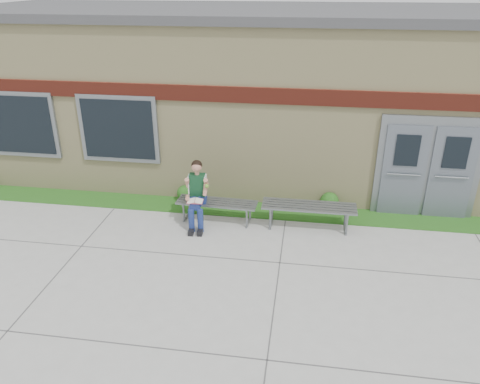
# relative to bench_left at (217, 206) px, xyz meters

# --- Properties ---
(ground) EXTENTS (80.00, 80.00, 0.00)m
(ground) POSITION_rel_bench_left_xyz_m (0.51, -2.00, -0.35)
(ground) COLOR #9E9E99
(ground) RESTS_ON ground
(grass_strip) EXTENTS (16.00, 0.80, 0.02)m
(grass_strip) POSITION_rel_bench_left_xyz_m (0.51, 0.60, -0.34)
(grass_strip) COLOR #264713
(grass_strip) RESTS_ON ground
(school_building) EXTENTS (16.20, 6.22, 4.20)m
(school_building) POSITION_rel_bench_left_xyz_m (0.51, 3.99, 1.75)
(school_building) COLOR beige
(school_building) RESTS_ON ground
(bench_left) EXTENTS (1.79, 0.58, 0.46)m
(bench_left) POSITION_rel_bench_left_xyz_m (0.00, 0.00, 0.00)
(bench_left) COLOR slate
(bench_left) RESTS_ON ground
(bench_right) EXTENTS (2.00, 0.56, 0.52)m
(bench_right) POSITION_rel_bench_left_xyz_m (2.00, 0.00, 0.05)
(bench_right) COLOR slate
(bench_right) RESTS_ON ground
(girl) EXTENTS (0.54, 0.89, 1.43)m
(girl) POSITION_rel_bench_left_xyz_m (-0.38, -0.22, 0.38)
(girl) COLOR navy
(girl) RESTS_ON ground
(shrub_mid) EXTENTS (0.38, 0.38, 0.38)m
(shrub_mid) POSITION_rel_bench_left_xyz_m (-0.95, 0.85, -0.14)
(shrub_mid) COLOR #264713
(shrub_mid) RESTS_ON grass_strip
(shrub_east) EXTENTS (0.43, 0.43, 0.43)m
(shrub_east) POSITION_rel_bench_left_xyz_m (2.47, 0.85, -0.12)
(shrub_east) COLOR #264713
(shrub_east) RESTS_ON grass_strip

